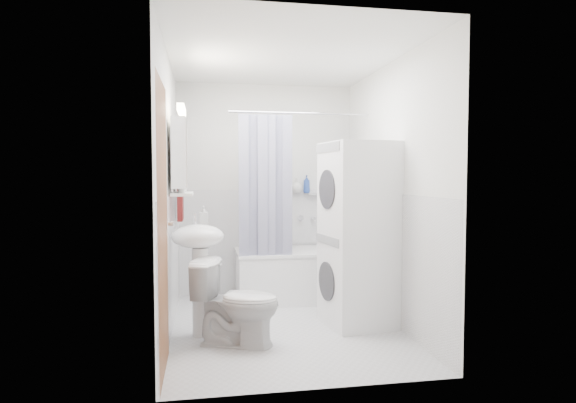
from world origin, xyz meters
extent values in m
plane|color=#BBBABF|center=(0.00, 0.00, 0.00)|extent=(2.60, 2.60, 0.00)
plane|color=silver|center=(0.00, 1.30, 1.20)|extent=(2.00, 0.00, 2.00)
plane|color=silver|center=(0.00, -1.30, 1.20)|extent=(2.00, 0.00, 2.00)
plane|color=silver|center=(-1.00, 0.00, 1.20)|extent=(0.00, 2.60, 2.60)
plane|color=silver|center=(1.00, 0.00, 1.20)|extent=(0.00, 2.60, 2.60)
plane|color=white|center=(0.00, 0.00, 2.40)|extent=(2.60, 2.60, 0.00)
plane|color=white|center=(0.00, 1.29, 0.60)|extent=(1.98, 0.00, 1.98)
plane|color=white|center=(-0.99, 0.00, 0.60)|extent=(0.00, 2.58, 2.58)
plane|color=white|center=(0.99, 0.00, 0.60)|extent=(0.00, 2.58, 2.58)
plane|color=brown|center=(-0.98, -0.88, 1.00)|extent=(0.00, 2.00, 2.00)
cylinder|color=silver|center=(-0.95, -0.55, 1.00)|extent=(0.04, 0.04, 0.04)
cube|color=white|center=(0.35, 0.92, 0.26)|extent=(1.41, 0.66, 0.52)
cube|color=white|center=(0.35, 0.92, 0.53)|extent=(1.43, 0.68, 0.03)
cube|color=silver|center=(0.35, 0.92, 0.42)|extent=(1.23, 0.48, 0.20)
cylinder|color=silver|center=(0.55, 1.25, 0.87)|extent=(0.04, 0.12, 0.04)
cylinder|color=silver|center=(0.35, 0.64, 2.00)|extent=(1.61, 0.02, 0.02)
cube|color=#151549|center=(-0.31, 0.64, 1.25)|extent=(0.10, 0.02, 1.45)
cube|color=#151549|center=(-0.22, 0.64, 1.25)|extent=(0.10, 0.02, 1.45)
cube|color=#151549|center=(-0.13, 0.64, 1.25)|extent=(0.10, 0.02, 1.45)
cube|color=#151549|center=(-0.04, 0.64, 1.25)|extent=(0.10, 0.02, 1.45)
cube|color=#151549|center=(0.05, 0.64, 1.25)|extent=(0.10, 0.02, 1.45)
cube|color=#151549|center=(0.14, 0.64, 1.25)|extent=(0.10, 0.02, 1.45)
ellipsoid|color=white|center=(-0.76, -0.13, 0.85)|extent=(0.44, 0.37, 0.20)
cylinder|color=white|center=(-0.74, -0.13, 0.38)|extent=(0.14, 0.14, 0.75)
cylinder|color=silver|center=(-0.78, 0.01, 0.97)|extent=(0.03, 0.03, 0.14)
cylinder|color=silver|center=(-0.78, -0.03, 1.03)|extent=(0.02, 0.10, 0.02)
cube|color=white|center=(-0.91, 0.10, 1.55)|extent=(0.12, 0.50, 0.60)
cube|color=white|center=(-0.84, 0.10, 1.55)|extent=(0.01, 0.47, 0.57)
cube|color=#FFEABF|center=(-0.89, 0.10, 1.93)|extent=(0.06, 0.45, 0.06)
cube|color=silver|center=(-0.89, 0.10, 1.20)|extent=(0.18, 0.54, 0.02)
cube|color=silver|center=(0.60, 1.24, 1.15)|extent=(0.22, 0.06, 0.02)
cube|color=maroon|center=(-0.94, 0.75, 1.31)|extent=(0.05, 0.34, 0.81)
cube|color=maroon|center=(-0.91, 0.75, 1.69)|extent=(0.03, 0.30, 0.08)
cylinder|color=silver|center=(-0.95, 0.75, 1.73)|extent=(0.02, 0.04, 0.02)
cube|color=white|center=(0.68, -0.04, 0.42)|extent=(0.66, 0.66, 0.83)
cylinder|color=#2D2D33|center=(0.38, -0.04, 0.41)|extent=(0.07, 0.35, 0.35)
cube|color=gray|center=(0.38, -0.04, 0.78)|extent=(0.08, 0.52, 0.08)
cube|color=white|center=(0.68, -0.04, 1.25)|extent=(0.66, 0.66, 0.83)
cylinder|color=#2D2D33|center=(0.38, -0.04, 1.24)|extent=(0.07, 0.35, 0.35)
cube|color=gray|center=(0.38, -0.04, 1.61)|extent=(0.08, 0.52, 0.08)
imported|color=white|center=(-0.45, -0.39, 0.34)|extent=(0.78, 0.60, 0.68)
imported|color=gray|center=(-0.71, 0.25, 0.95)|extent=(0.08, 0.17, 0.08)
imported|color=gray|center=(-0.89, -0.05, 1.25)|extent=(0.07, 0.18, 0.07)
imported|color=gray|center=(-0.89, 0.22, 1.26)|extent=(0.10, 0.09, 0.10)
imported|color=gray|center=(0.35, 1.24, 1.23)|extent=(0.13, 0.17, 0.13)
imported|color=#26459B|center=(0.47, 1.24, 1.20)|extent=(0.08, 0.21, 0.08)
camera|label=1|loc=(-0.70, -4.21, 1.35)|focal=30.00mm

